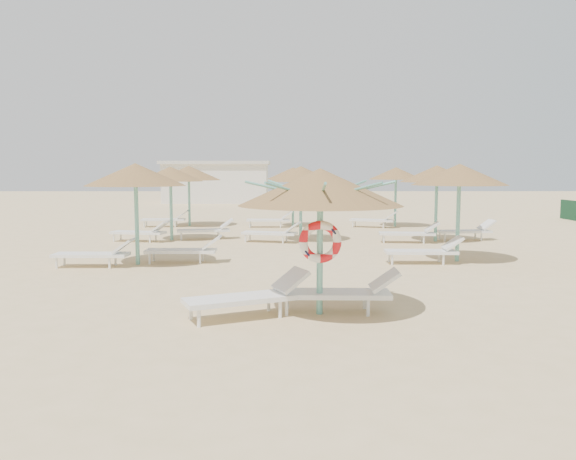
{
  "coord_description": "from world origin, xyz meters",
  "views": [
    {
      "loc": [
        -0.48,
        -9.53,
        2.48
      ],
      "look_at": [
        -0.45,
        1.66,
        1.3
      ],
      "focal_mm": 35.0,
      "sensor_mm": 36.0,
      "label": 1
    }
  ],
  "objects": [
    {
      "name": "service_hut",
      "position": [
        -6.0,
        35.0,
        1.64
      ],
      "size": [
        8.4,
        4.4,
        3.25
      ],
      "color": "silver",
      "rests_on": "ground"
    },
    {
      "name": "lounger_main_b",
      "position": [
        0.5,
        0.13,
        0.37
      ],
      "size": [
        2.13,
        0.69,
        0.77
      ],
      "rotation": [
        0.0,
        0.0,
        -0.02
      ],
      "color": "white",
      "rests_on": "ground"
    },
    {
      "name": "main_palapa",
      "position": [
        0.1,
        0.03,
        2.19
      ],
      "size": [
        2.82,
        2.82,
        2.53
      ],
      "color": "#67B3A3",
      "rests_on": "ground"
    },
    {
      "name": "lounger_main_a",
      "position": [
        -1.08,
        -0.18,
        0.37
      ],
      "size": [
        2.2,
        1.44,
        0.77
      ],
      "rotation": [
        0.0,
        0.0,
        0.41
      ],
      "color": "white",
      "rests_on": "ground"
    },
    {
      "name": "palapa_field",
      "position": [
        0.66,
        10.38,
        2.29
      ],
      "size": [
        17.72,
        14.21,
        2.72
      ],
      "color": "#67B3A3",
      "rests_on": "ground"
    },
    {
      "name": "ground",
      "position": [
        0.0,
        0.0,
        0.0
      ],
      "size": [
        120.0,
        120.0,
        0.0
      ],
      "primitive_type": "plane",
      "color": "#D4B481",
      "rests_on": "ground"
    }
  ]
}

